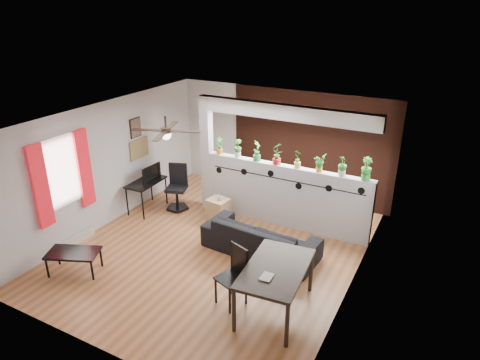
% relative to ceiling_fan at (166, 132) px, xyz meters
% --- Properties ---
extents(room_shell, '(6.30, 7.10, 2.90)m').
position_rel_ceiling_fan_xyz_m(room_shell, '(0.80, 0.30, -1.01)').
color(room_shell, brown).
rests_on(room_shell, ground).
extents(partition_wall, '(3.60, 0.18, 1.35)m').
position_rel_ceiling_fan_xyz_m(partition_wall, '(1.60, 1.80, -1.64)').
color(partition_wall, '#BCBCC1').
rests_on(partition_wall, ground).
extents(ceiling_header, '(3.60, 0.18, 0.30)m').
position_rel_ceiling_fan_xyz_m(ceiling_header, '(1.60, 1.80, 0.14)').
color(ceiling_header, white).
rests_on(ceiling_header, room_shell).
extents(pier_column, '(0.22, 0.20, 2.60)m').
position_rel_ceiling_fan_xyz_m(pier_column, '(-0.31, 1.80, -1.01)').
color(pier_column, '#BCBCC1').
rests_on(pier_column, ground).
extents(brick_panel, '(3.90, 0.05, 2.60)m').
position_rel_ceiling_fan_xyz_m(brick_panel, '(1.60, 3.27, -1.01)').
color(brick_panel, brown).
rests_on(brick_panel, ground).
extents(vine_decal, '(3.31, 0.01, 0.30)m').
position_rel_ceiling_fan_xyz_m(vine_decal, '(1.60, 1.70, -1.23)').
color(vine_decal, black).
rests_on(vine_decal, partition_wall).
extents(window_assembly, '(0.09, 1.30, 1.55)m').
position_rel_ceiling_fan_xyz_m(window_assembly, '(-1.76, -0.90, -0.81)').
color(window_assembly, white).
rests_on(window_assembly, room_shell).
extents(baseboard_heater, '(0.08, 1.00, 0.18)m').
position_rel_ceiling_fan_xyz_m(baseboard_heater, '(-1.74, -0.90, -2.22)').
color(baseboard_heater, silver).
rests_on(baseboard_heater, ground).
extents(corkboard, '(0.03, 0.60, 0.45)m').
position_rel_ceiling_fan_xyz_m(corkboard, '(-1.78, 1.25, -0.96)').
color(corkboard, olive).
rests_on(corkboard, room_shell).
extents(framed_art, '(0.03, 0.34, 0.44)m').
position_rel_ceiling_fan_xyz_m(framed_art, '(-1.78, 1.20, -0.46)').
color(framed_art, '#8C7259').
rests_on(framed_art, room_shell).
extents(ceiling_fan, '(1.19, 1.19, 0.43)m').
position_rel_ceiling_fan_xyz_m(ceiling_fan, '(0.00, 0.00, 0.00)').
color(ceiling_fan, black).
rests_on(ceiling_fan, room_shell).
extents(potted_plant_0, '(0.23, 0.22, 0.37)m').
position_rel_ceiling_fan_xyz_m(potted_plant_0, '(0.02, 1.80, -0.77)').
color(potted_plant_0, orange).
rests_on(potted_plant_0, partition_wall).
extents(potted_plant_1, '(0.20, 0.16, 0.39)m').
position_rel_ceiling_fan_xyz_m(potted_plant_1, '(0.47, 1.80, -0.76)').
color(potted_plant_1, white).
rests_on(potted_plant_1, partition_wall).
extents(potted_plant_2, '(0.21, 0.25, 0.44)m').
position_rel_ceiling_fan_xyz_m(potted_plant_2, '(0.92, 1.80, -0.73)').
color(potted_plant_2, '#2F833D').
rests_on(potted_plant_2, partition_wall).
extents(potted_plant_3, '(0.27, 0.29, 0.46)m').
position_rel_ceiling_fan_xyz_m(potted_plant_3, '(1.37, 1.80, -0.72)').
color(potted_plant_3, red).
rests_on(potted_plant_3, partition_wall).
extents(potted_plant_4, '(0.22, 0.20, 0.38)m').
position_rel_ceiling_fan_xyz_m(potted_plant_4, '(1.83, 1.80, -0.76)').
color(potted_plant_4, '#ECB753').
rests_on(potted_plant_4, partition_wall).
extents(potted_plant_5, '(0.18, 0.20, 0.37)m').
position_rel_ceiling_fan_xyz_m(potted_plant_5, '(2.28, 1.80, -0.77)').
color(potted_plant_5, orange).
rests_on(potted_plant_5, partition_wall).
extents(potted_plant_6, '(0.25, 0.23, 0.40)m').
position_rel_ceiling_fan_xyz_m(potted_plant_6, '(2.73, 1.80, -0.75)').
color(potted_plant_6, silver).
rests_on(potted_plant_6, partition_wall).
extents(potted_plant_7, '(0.30, 0.28, 0.45)m').
position_rel_ceiling_fan_xyz_m(potted_plant_7, '(3.18, 1.80, -0.73)').
color(potted_plant_7, green).
rests_on(potted_plant_7, partition_wall).
extents(sofa, '(2.16, 0.98, 0.62)m').
position_rel_ceiling_fan_xyz_m(sofa, '(1.62, 0.56, -2.01)').
color(sofa, black).
rests_on(sofa, ground).
extents(cube_shelf, '(0.47, 0.43, 0.52)m').
position_rel_ceiling_fan_xyz_m(cube_shelf, '(0.28, 1.27, -2.05)').
color(cube_shelf, tan).
rests_on(cube_shelf, ground).
extents(cup, '(0.16, 0.16, 0.10)m').
position_rel_ceiling_fan_xyz_m(cup, '(0.33, 1.27, -1.74)').
color(cup, gray).
rests_on(cup, cube_shelf).
extents(computer_desk, '(0.54, 0.98, 0.70)m').
position_rel_ceiling_fan_xyz_m(computer_desk, '(-1.45, 1.00, -1.68)').
color(computer_desk, black).
rests_on(computer_desk, ground).
extents(monitor, '(0.33, 0.06, 0.19)m').
position_rel_ceiling_fan_xyz_m(monitor, '(-1.45, 1.15, -1.52)').
color(monitor, black).
rests_on(monitor, computer_desk).
extents(office_chair, '(0.55, 0.56, 1.04)m').
position_rel_ceiling_fan_xyz_m(office_chair, '(-0.87, 1.38, -1.86)').
color(office_chair, black).
rests_on(office_chair, ground).
extents(dining_table, '(0.99, 1.50, 0.78)m').
position_rel_ceiling_fan_xyz_m(dining_table, '(2.52, -0.82, -1.62)').
color(dining_table, black).
rests_on(dining_table, ground).
extents(book, '(0.17, 0.23, 0.02)m').
position_rel_ceiling_fan_xyz_m(book, '(2.42, -1.12, -1.52)').
color(book, gray).
rests_on(book, dining_table).
extents(folding_chair, '(0.51, 0.51, 0.99)m').
position_rel_ceiling_fan_xyz_m(folding_chair, '(1.88, -0.92, -1.73)').
color(folding_chair, black).
rests_on(folding_chair, ground).
extents(coffee_table, '(1.00, 0.80, 0.41)m').
position_rel_ceiling_fan_xyz_m(coffee_table, '(-1.01, -1.54, -1.95)').
color(coffee_table, black).
rests_on(coffee_table, ground).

